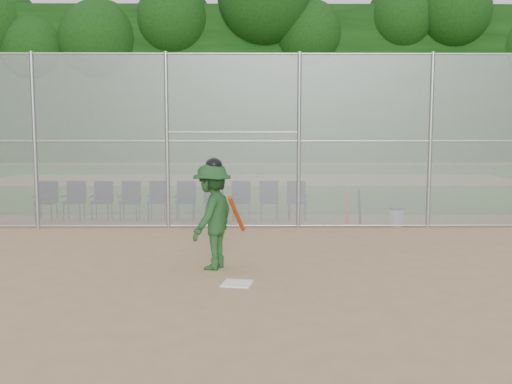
{
  "coord_description": "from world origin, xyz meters",
  "views": [
    {
      "loc": [
        -0.09,
        -8.0,
        2.22
      ],
      "look_at": [
        0.0,
        2.5,
        1.1
      ],
      "focal_mm": 40.0,
      "sensor_mm": 36.0,
      "label": 1
    }
  ],
  "objects_px": {
    "batter_at_plate": "(213,215)",
    "chair_0": "(46,201)",
    "home_plate": "(237,283)",
    "water_cooler": "(396,217)"
  },
  "relations": [
    {
      "from": "home_plate",
      "to": "batter_at_plate",
      "type": "xyz_separation_m",
      "value": [
        -0.42,
        0.97,
        0.86
      ]
    },
    {
      "from": "home_plate",
      "to": "chair_0",
      "type": "distance_m",
      "value": 7.88
    },
    {
      "from": "water_cooler",
      "to": "chair_0",
      "type": "relative_size",
      "value": 0.47
    },
    {
      "from": "chair_0",
      "to": "batter_at_plate",
      "type": "bearing_deg",
      "value": -48.57
    },
    {
      "from": "home_plate",
      "to": "batter_at_plate",
      "type": "bearing_deg",
      "value": 113.38
    },
    {
      "from": "water_cooler",
      "to": "chair_0",
      "type": "xyz_separation_m",
      "value": [
        -8.57,
        1.04,
        0.25
      ]
    },
    {
      "from": "batter_at_plate",
      "to": "chair_0",
      "type": "xyz_separation_m",
      "value": [
        -4.54,
        5.14,
        -0.39
      ]
    },
    {
      "from": "home_plate",
      "to": "chair_0",
      "type": "relative_size",
      "value": 0.43
    },
    {
      "from": "batter_at_plate",
      "to": "chair_0",
      "type": "relative_size",
      "value": 1.88
    },
    {
      "from": "batter_at_plate",
      "to": "chair_0",
      "type": "height_order",
      "value": "batter_at_plate"
    }
  ]
}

